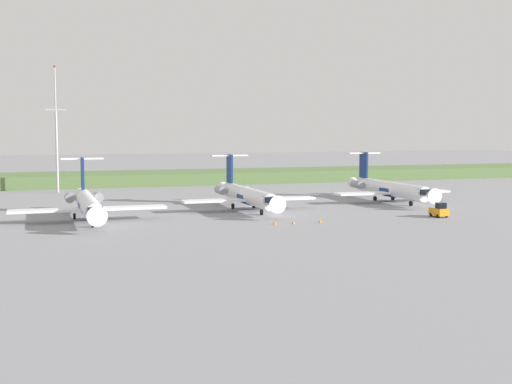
{
  "coord_description": "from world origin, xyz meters",
  "views": [
    {
      "loc": [
        -35.71,
        -100.77,
        13.56
      ],
      "look_at": [
        0.0,
        8.49,
        3.0
      ],
      "focal_mm": 47.83,
      "sensor_mm": 36.0,
      "label": 1
    }
  ],
  "objects_px": {
    "baggage_tug": "(439,211)",
    "antenna_mast": "(57,140)",
    "regional_jet_second": "(247,195)",
    "regional_jet_nearest": "(88,203)",
    "safety_cone_rear_marker": "(320,221)",
    "regional_jet_third": "(389,188)",
    "safety_cone_front_marker": "(275,223)",
    "safety_cone_mid_marker": "(293,222)"
  },
  "relations": [
    {
      "from": "baggage_tug",
      "to": "antenna_mast",
      "type": "bearing_deg",
      "value": 131.43
    },
    {
      "from": "antenna_mast",
      "to": "regional_jet_second",
      "type": "bearing_deg",
      "value": -55.69
    },
    {
      "from": "regional_jet_nearest",
      "to": "safety_cone_rear_marker",
      "type": "bearing_deg",
      "value": -22.69
    },
    {
      "from": "regional_jet_third",
      "to": "safety_cone_front_marker",
      "type": "xyz_separation_m",
      "value": [
        -31.06,
        -22.9,
        -2.26
      ]
    },
    {
      "from": "safety_cone_front_marker",
      "to": "safety_cone_mid_marker",
      "type": "xyz_separation_m",
      "value": [
        2.7,
        -0.36,
        0.0
      ]
    },
    {
      "from": "regional_jet_third",
      "to": "safety_cone_mid_marker",
      "type": "bearing_deg",
      "value": -140.64
    },
    {
      "from": "regional_jet_second",
      "to": "regional_jet_third",
      "type": "height_order",
      "value": "same"
    },
    {
      "from": "regional_jet_second",
      "to": "safety_cone_rear_marker",
      "type": "bearing_deg",
      "value": -74.46
    },
    {
      "from": "regional_jet_nearest",
      "to": "antenna_mast",
      "type": "relative_size",
      "value": 1.14
    },
    {
      "from": "regional_jet_nearest",
      "to": "baggage_tug",
      "type": "relative_size",
      "value": 9.69
    },
    {
      "from": "regional_jet_second",
      "to": "baggage_tug",
      "type": "xyz_separation_m",
      "value": [
        25.41,
        -19.02,
        -1.53
      ]
    },
    {
      "from": "antenna_mast",
      "to": "safety_cone_mid_marker",
      "type": "height_order",
      "value": "antenna_mast"
    },
    {
      "from": "antenna_mast",
      "to": "safety_cone_front_marker",
      "type": "height_order",
      "value": "antenna_mast"
    },
    {
      "from": "antenna_mast",
      "to": "baggage_tug",
      "type": "xyz_separation_m",
      "value": [
        54.86,
        -62.17,
        -10.23
      ]
    },
    {
      "from": "regional_jet_nearest",
      "to": "safety_cone_front_marker",
      "type": "distance_m",
      "value": 28.38
    },
    {
      "from": "safety_cone_mid_marker",
      "to": "regional_jet_third",
      "type": "bearing_deg",
      "value": 39.36
    },
    {
      "from": "antenna_mast",
      "to": "regional_jet_nearest",
      "type": "bearing_deg",
      "value": -86.79
    },
    {
      "from": "antenna_mast",
      "to": "safety_cone_mid_marker",
      "type": "relative_size",
      "value": 49.52
    },
    {
      "from": "safety_cone_front_marker",
      "to": "safety_cone_rear_marker",
      "type": "bearing_deg",
      "value": -1.58
    },
    {
      "from": "antenna_mast",
      "to": "safety_cone_rear_marker",
      "type": "relative_size",
      "value": 49.52
    },
    {
      "from": "antenna_mast",
      "to": "safety_cone_front_marker",
      "type": "xyz_separation_m",
      "value": [
        27.76,
        -62.07,
        -10.96
      ]
    },
    {
      "from": "safety_cone_rear_marker",
      "to": "safety_cone_mid_marker",
      "type": "bearing_deg",
      "value": -177.76
    },
    {
      "from": "baggage_tug",
      "to": "safety_cone_mid_marker",
      "type": "xyz_separation_m",
      "value": [
        -24.39,
        -0.27,
        -0.73
      ]
    },
    {
      "from": "baggage_tug",
      "to": "regional_jet_second",
      "type": "bearing_deg",
      "value": 143.18
    },
    {
      "from": "baggage_tug",
      "to": "safety_cone_rear_marker",
      "type": "height_order",
      "value": "baggage_tug"
    },
    {
      "from": "antenna_mast",
      "to": "baggage_tug",
      "type": "bearing_deg",
      "value": -48.57
    },
    {
      "from": "safety_cone_front_marker",
      "to": "regional_jet_second",
      "type": "bearing_deg",
      "value": 84.93
    },
    {
      "from": "regional_jet_second",
      "to": "regional_jet_third",
      "type": "distance_m",
      "value": 29.65
    },
    {
      "from": "regional_jet_second",
      "to": "antenna_mast",
      "type": "xyz_separation_m",
      "value": [
        -29.44,
        43.14,
        8.7
      ]
    },
    {
      "from": "regional_jet_nearest",
      "to": "safety_cone_rear_marker",
      "type": "xyz_separation_m",
      "value": [
        32.02,
        -13.39,
        -2.26
      ]
    },
    {
      "from": "regional_jet_third",
      "to": "baggage_tug",
      "type": "distance_m",
      "value": 23.39
    },
    {
      "from": "regional_jet_nearest",
      "to": "regional_jet_second",
      "type": "height_order",
      "value": "same"
    },
    {
      "from": "regional_jet_second",
      "to": "safety_cone_mid_marker",
      "type": "relative_size",
      "value": 56.36
    },
    {
      "from": "regional_jet_second",
      "to": "antenna_mast",
      "type": "relative_size",
      "value": 1.14
    },
    {
      "from": "regional_jet_second",
      "to": "antenna_mast",
      "type": "distance_m",
      "value": 52.95
    },
    {
      "from": "regional_jet_nearest",
      "to": "safety_cone_front_marker",
      "type": "xyz_separation_m",
      "value": [
        25.02,
        -13.2,
        -2.26
      ]
    },
    {
      "from": "safety_cone_front_marker",
      "to": "regional_jet_third",
      "type": "bearing_deg",
      "value": 36.4
    },
    {
      "from": "baggage_tug",
      "to": "safety_cone_rear_marker",
      "type": "bearing_deg",
      "value": -179.72
    },
    {
      "from": "regional_jet_nearest",
      "to": "regional_jet_second",
      "type": "bearing_deg",
      "value": 12.11
    },
    {
      "from": "regional_jet_nearest",
      "to": "baggage_tug",
      "type": "distance_m",
      "value": 53.8
    },
    {
      "from": "regional_jet_second",
      "to": "antenna_mast",
      "type": "height_order",
      "value": "antenna_mast"
    },
    {
      "from": "antenna_mast",
      "to": "safety_cone_rear_marker",
      "type": "xyz_separation_m",
      "value": [
        34.76,
        -62.27,
        -10.96
      ]
    }
  ]
}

